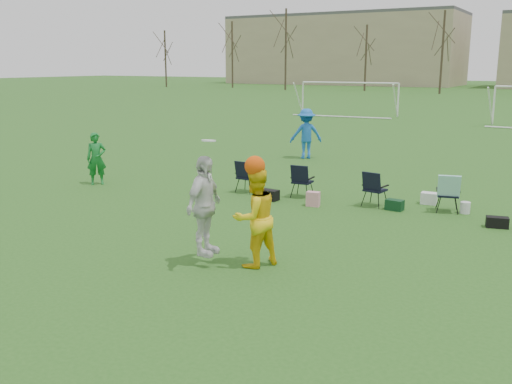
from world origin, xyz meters
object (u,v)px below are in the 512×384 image
Objects in this scene: fielder_blue at (306,134)px; center_contest at (233,211)px; goal_left at (349,89)px; fielder_green_near at (96,159)px.

center_contest is at bearing 71.52° from fielder_blue.
goal_left is (-9.92, 31.87, 0.85)m from center_contest.
fielder_blue is at bearing -78.81° from goal_left.
goal_left is at bearing -111.30° from fielder_blue.
center_contest reaches higher than fielder_blue.
fielder_blue reaches higher than fielder_green_near.
center_contest is at bearing -77.72° from goal_left.
fielder_green_near is 8.79m from fielder_blue.
fielder_blue is 0.27× the size of goal_left.
center_contest is 0.33× the size of goal_left.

